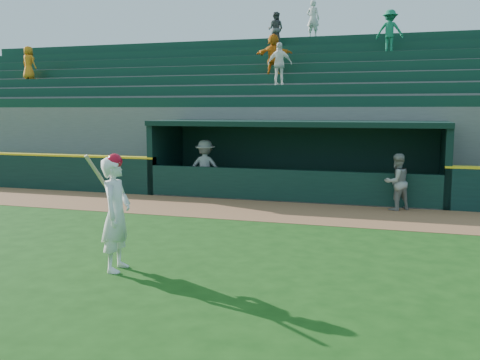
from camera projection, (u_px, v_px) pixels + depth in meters
The scene contains 7 objects.
ground at pixel (216, 257), 10.31m from camera, with size 120.00×120.00×0.00m, color #184511.
warning_track at pixel (275, 211), 14.95m from camera, with size 40.00×3.00×0.01m, color #8E5C39.
dugout_player_front at pixel (397, 182), 15.03m from camera, with size 0.78×0.61×1.60m, color gray.
dugout_player_inside at pixel (205, 167), 17.82m from camera, with size 1.18×0.68×1.82m, color #A2A29D.
dugout at pixel (297, 154), 17.71m from camera, with size 9.40×2.80×2.46m.
stands at pixel (320, 120), 21.89m from camera, with size 34.50×6.25×7.61m.
batter_at_plate at pixel (116, 213), 9.35m from camera, with size 0.62×0.84×2.09m.
Camera 1 is at (3.42, -9.43, 2.83)m, focal length 40.00 mm.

